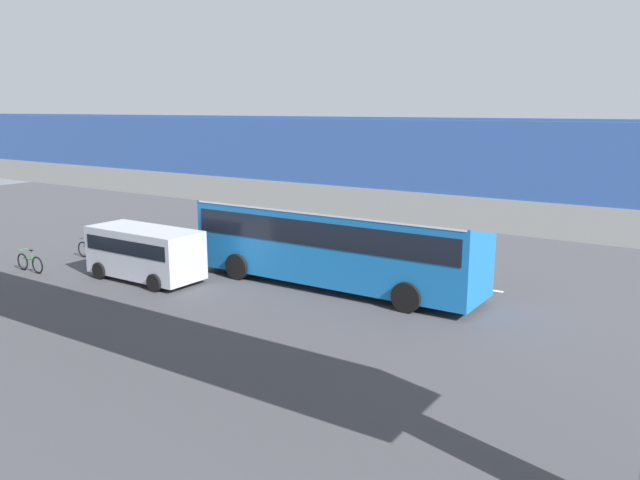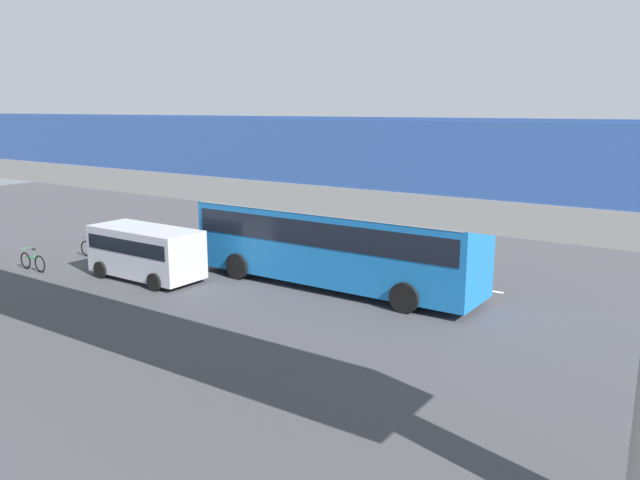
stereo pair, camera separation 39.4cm
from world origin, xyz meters
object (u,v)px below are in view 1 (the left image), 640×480
bicycle_green (30,263)px  pedestrian (292,236)px  city_bus (333,238)px  traffic_sign (386,225)px  bicycle_black (90,251)px  parked_van (145,250)px

bicycle_green → pedestrian: (-7.16, -8.53, 0.51)m
city_bus → bicycle_green: city_bus is taller
pedestrian → city_bus: bearing=142.7°
traffic_sign → city_bus: bearing=82.3°
pedestrian → bicycle_black: bearing=38.9°
parked_van → pedestrian: parked_van is taller
city_bus → traffic_sign: city_bus is taller
bicycle_green → traffic_sign: bearing=-144.7°
parked_van → bicycle_green: bearing=20.9°
traffic_sign → bicycle_green: bearing=35.3°
bicycle_black → bicycle_green: bearing=87.6°
city_bus → pedestrian: (4.42, -3.36, -1.00)m
parked_van → traffic_sign: traffic_sign is taller
city_bus → bicycle_black: (11.47, 2.33, -1.51)m
city_bus → parked_van: 7.48m
bicycle_black → traffic_sign: 13.30m
bicycle_black → pedestrian: size_ratio=0.99×
bicycle_green → traffic_sign: (-12.04, -8.54, 1.52)m
pedestrian → bicycle_green: bearing=50.0°
parked_van → pedestrian: size_ratio=2.68×
bicycle_black → traffic_sign: size_ratio=0.63×
pedestrian → parked_van: bearing=71.3°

